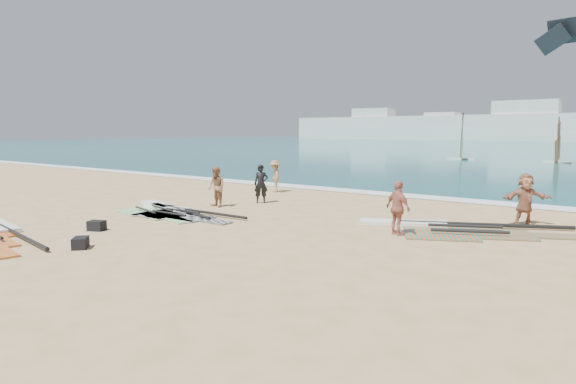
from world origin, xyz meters
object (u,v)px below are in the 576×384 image
Objects in this scene: beachgoer_left at (216,187)px; beachgoer_mid at (275,176)px; rig_orange at (447,228)px; rig_grey at (176,212)px; rig_green at (159,209)px; gear_bag_far at (80,243)px; beachgoer_back at (398,208)px; gear_bag_near at (97,226)px; person_wetsuit at (261,184)px; beachgoer_right at (525,199)px.

beachgoer_left is 5.20m from beachgoer_mid.
rig_grey is at bearing 172.89° from rig_orange.
rig_green is 5.89m from gear_bag_far.
beachgoer_mid is (-1.08, 5.09, -0.02)m from beachgoer_left.
rig_grey and rig_green have the same top height.
rig_green is at bearing 177.21° from rig_grey.
rig_orange is 4.04× the size of beachgoer_back.
beachgoer_mid is at bearing 97.41° from rig_grey.
gear_bag_far is 0.30× the size of beachgoer_left.
gear_bag_far is at bearing -41.54° from gear_bag_near.
beachgoer_left is at bearing 106.46° from gear_bag_far.
gear_bag_near reaches higher than rig_grey.
person_wetsuit is 9.90m from beachgoer_right.
gear_bag_near reaches higher than gear_bag_far.
gear_bag_far is (1.71, -1.52, -0.01)m from gear_bag_near.
beachgoer_right is at bearing -98.93° from beachgoer_back.
rig_orange is at bearing -47.42° from person_wetsuit.
rig_orange is at bearing -94.28° from beachgoer_back.
gear_bag_near is at bearing -134.68° from person_wetsuit.
beachgoer_left is (-0.34, 5.42, 0.65)m from gear_bag_near.
beachgoer_right is at bearing 30.21° from beachgoer_left.
beachgoer_left is at bearing 93.55° from gear_bag_near.
person_wetsuit is at bearing 148.23° from rig_orange.
gear_bag_near reaches higher than rig_orange.
rig_green is 10.81× the size of gear_bag_near.
gear_bag_near is (-8.49, -6.44, 0.10)m from rig_orange.
rig_orange is 4.00× the size of beachgoer_left.
gear_bag_far reaches higher than rig_orange.
beachgoer_back is (8.99, -5.67, 0.01)m from beachgoer_mid.
rig_orange is 10.45m from gear_bag_far.
beachgoer_back is at bearing 8.76° from beachgoer_left.
gear_bag_near is at bearing -83.62° from rig_grey.
person_wetsuit is at bearing 78.77° from rig_green.
beachgoer_right reaches higher than person_wetsuit.
beachgoer_back reaches higher than rig_grey.
person_wetsuit is 3.71m from beachgoer_mid.
gear_bag_far is at bearing -67.26° from rig_grey.
beachgoer_left is (1.10, 1.95, 0.75)m from rig_green.
beachgoer_mid is at bearing 104.57° from gear_bag_far.
rig_orange is 13.24× the size of gear_bag_far.
person_wetsuit reaches higher than gear_bag_far.
beachgoer_left reaches higher than rig_orange.
rig_green is at bearing -106.52° from beachgoer_left.
beachgoer_back is at bearing 9.75° from beachgoer_mid.
rig_green is 7.08m from beachgoer_mid.
rig_orange is at bearing -164.46° from beachgoer_right.
beachgoer_mid is (-1.41, 10.51, 0.64)m from gear_bag_near.
rig_grey is at bearing 169.18° from beachgoer_right.
beachgoer_back reaches higher than beachgoer_mid.
person_wetsuit is 1.03× the size of beachgoer_mid.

